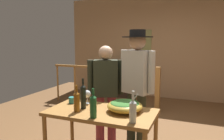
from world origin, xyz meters
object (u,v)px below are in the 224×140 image
(wine_bottle_dark, at_px, (83,96))
(person_standing_left, at_px, (106,88))
(wine_glass, at_px, (87,94))
(wine_bottle_clear, at_px, (133,110))
(flat_screen_tv, at_px, (118,69))
(salad_bowl, at_px, (125,105))
(person_standing_right, at_px, (137,79))
(stair_railing, at_px, (120,82))
(mug_teal, at_px, (72,100))
(tv_console, at_px, (119,87))
(serving_table, at_px, (101,118))
(framed_picture, at_px, (141,43))
(wine_bottle_amber, at_px, (77,101))
(wine_bottle_green, at_px, (93,106))

(wine_bottle_dark, bearing_deg, person_standing_left, 90.31)
(wine_glass, xyz_separation_m, wine_bottle_clear, (0.74, -0.41, 0.00))
(flat_screen_tv, xyz_separation_m, salad_bowl, (1.33, -3.39, 0.06))
(wine_bottle_dark, bearing_deg, wine_bottle_clear, -17.10)
(wine_glass, distance_m, person_standing_right, 0.73)
(stair_railing, relative_size, mug_teal, 23.06)
(tv_console, relative_size, flat_screen_tv, 1.45)
(wine_bottle_clear, bearing_deg, person_standing_right, 103.12)
(serving_table, xyz_separation_m, person_standing_right, (0.24, 0.68, 0.37))
(framed_picture, xyz_separation_m, mug_teal, (0.01, -3.65, -0.71))
(framed_picture, bearing_deg, flat_screen_tv, -150.61)
(framed_picture, distance_m, stair_railing, 1.58)
(framed_picture, xyz_separation_m, person_standing_left, (0.26, -3.11, -0.65))
(flat_screen_tv, height_order, wine_bottle_amber, wine_bottle_amber)
(serving_table, distance_m, wine_bottle_clear, 0.54)
(wine_glass, distance_m, person_standing_left, 0.49)
(wine_bottle_dark, xyz_separation_m, person_standing_right, (0.47, 0.69, 0.12))
(person_standing_left, bearing_deg, person_standing_right, 157.52)
(serving_table, xyz_separation_m, salad_bowl, (0.26, 0.08, 0.16))
(flat_screen_tv, bearing_deg, stair_railing, -67.31)
(mug_teal, bearing_deg, wine_bottle_clear, -20.81)
(tv_console, relative_size, serving_table, 0.71)
(wine_bottle_green, relative_size, wine_bottle_clear, 0.98)
(wine_glass, bearing_deg, tv_console, 103.25)
(tv_console, height_order, wine_bottle_amber, wine_bottle_amber)
(wine_glass, xyz_separation_m, wine_bottle_amber, (0.04, -0.34, 0.01))
(serving_table, height_order, wine_bottle_amber, wine_bottle_amber)
(framed_picture, relative_size, wine_glass, 4.10)
(framed_picture, relative_size, salad_bowl, 1.76)
(salad_bowl, relative_size, wine_bottle_amber, 1.32)
(stair_railing, bearing_deg, salad_bowl, -69.03)
(stair_railing, bearing_deg, wine_bottle_green, -76.07)
(serving_table, height_order, salad_bowl, salad_bowl)
(person_standing_right, bearing_deg, salad_bowl, 114.90)
(tv_console, height_order, flat_screen_tv, flat_screen_tv)
(stair_railing, distance_m, mug_teal, 2.37)
(wine_glass, height_order, wine_bottle_dark, wine_bottle_dark)
(serving_table, bearing_deg, flat_screen_tv, 107.09)
(wine_bottle_clear, bearing_deg, flat_screen_tv, 112.36)
(wine_bottle_green, relative_size, person_standing_left, 0.21)
(serving_table, relative_size, salad_bowl, 3.08)
(person_standing_left, relative_size, person_standing_right, 0.87)
(serving_table, height_order, person_standing_left, person_standing_left)
(wine_bottle_amber, bearing_deg, wine_bottle_dark, 84.52)
(wine_bottle_dark, relative_size, person_standing_right, 0.21)
(wine_bottle_green, height_order, person_standing_right, person_standing_right)
(salad_bowl, bearing_deg, flat_screen_tv, 111.47)
(framed_picture, distance_m, wine_bottle_clear, 4.16)
(flat_screen_tv, relative_size, wine_glass, 3.51)
(wine_bottle_amber, relative_size, wine_bottle_clear, 0.96)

